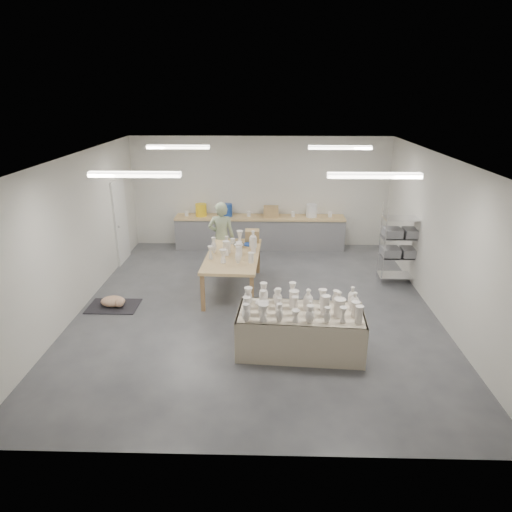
{
  "coord_description": "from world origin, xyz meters",
  "views": [
    {
      "loc": [
        0.22,
        -8.33,
        4.14
      ],
      "look_at": [
        -0.01,
        0.13,
        1.05
      ],
      "focal_mm": 32.0,
      "sensor_mm": 36.0,
      "label": 1
    }
  ],
  "objects_px": {
    "work_table": "(236,252)",
    "potter": "(222,237)",
    "red_stool": "(223,256)",
    "drying_table": "(300,328)"
  },
  "relations": [
    {
      "from": "red_stool",
      "to": "work_table",
      "type": "bearing_deg",
      "value": -72.17
    },
    {
      "from": "red_stool",
      "to": "potter",
      "type": "bearing_deg",
      "value": -90.0
    },
    {
      "from": "work_table",
      "to": "red_stool",
      "type": "xyz_separation_m",
      "value": [
        -0.41,
        1.28,
        -0.57
      ]
    },
    {
      "from": "drying_table",
      "to": "work_table",
      "type": "xyz_separation_m",
      "value": [
        -1.23,
        2.56,
        0.43
      ]
    },
    {
      "from": "work_table",
      "to": "potter",
      "type": "distance_m",
      "value": 1.09
    },
    {
      "from": "work_table",
      "to": "red_stool",
      "type": "bearing_deg",
      "value": 109.99
    },
    {
      "from": "potter",
      "to": "red_stool",
      "type": "height_order",
      "value": "potter"
    },
    {
      "from": "potter",
      "to": "drying_table",
      "type": "bearing_deg",
      "value": 113.48
    },
    {
      "from": "work_table",
      "to": "potter",
      "type": "xyz_separation_m",
      "value": [
        -0.41,
        1.01,
        0.01
      ]
    },
    {
      "from": "potter",
      "to": "red_stool",
      "type": "bearing_deg",
      "value": -91.26
    }
  ]
}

